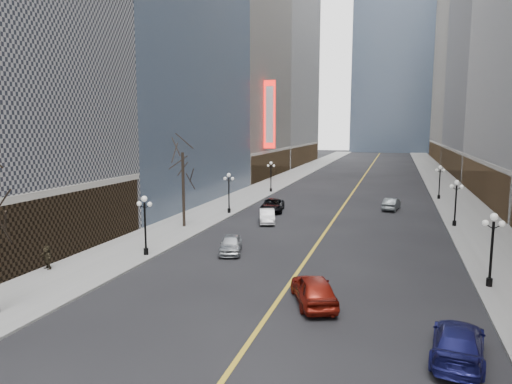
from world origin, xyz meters
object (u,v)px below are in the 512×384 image
Objects in this scene: streetlamp_west_1 at (145,219)px; streetlamp_west_3 at (271,173)px; car_nb_mid at (267,216)px; car_sb_far at (391,204)px; car_sb_mid at (314,289)px; streetlamp_east_3 at (440,179)px; streetlamp_west_2 at (229,189)px; car_nb_far at (273,205)px; car_nb_near at (231,244)px; car_sb_near at (458,342)px; streetlamp_east_2 at (456,198)px; streetlamp_east_1 at (492,242)px.

streetlamp_west_1 and streetlamp_west_3 have the same top height.
car_sb_far reaches higher than car_nb_mid.
car_sb_mid is (8.37, -20.15, 0.13)m from car_nb_mid.
streetlamp_east_3 is 29.68m from streetlamp_west_2.
streetlamp_west_1 reaches higher than car_nb_far.
car_sb_far is at bearing 12.37° from car_nb_far.
car_nb_mid is 0.81× the size of car_nb_far.
car_sb_near is (14.91, -12.72, 0.04)m from car_nb_near.
streetlamp_west_3 is 50.32m from car_sb_near.
streetlamp_east_3 is 1.00× the size of streetlamp_west_1.
streetlamp_east_3 is 23.60m from streetlamp_west_3.
streetlamp_west_2 is 1.05× the size of car_sb_far.
streetlamp_west_1 is at bearing -90.00° from streetlamp_west_2.
car_sb_mid is at bearing -103.26° from streetlamp_east_3.
car_nb_mid is (5.43, -3.42, -2.19)m from streetlamp_west_2.
car_sb_far is (17.55, 8.11, -2.19)m from streetlamp_west_2.
car_sb_far is (3.75, 31.68, -0.13)m from car_sb_mid.
car_sb_mid is at bearing -22.00° from streetlamp_west_1.
car_nb_mid is 6.44m from car_nb_far.
car_nb_near is (5.78, 2.90, -2.20)m from streetlamp_west_1.
car_nb_far is (4.32, 20.92, -2.16)m from streetlamp_west_1.
streetlamp_east_3 and streetlamp_west_1 have the same top height.
car_sb_far is (13.24, 5.19, -0.03)m from car_nb_far.
streetlamp_west_2 is at bearing -81.56° from car_sb_mid.
streetlamp_west_3 is at bearing -93.54° from car_sb_mid.
car_nb_near is 18.08m from car_nb_far.
car_sb_mid is (-6.89, 4.25, 0.10)m from car_sb_near.
streetlamp_west_1 is 1.09× the size of car_nb_near.
streetlamp_west_2 is 1.05× the size of car_nb_mid.
car_sb_mid is at bearing -71.64° from streetlamp_west_3.
car_nb_far is at bearing 34.04° from streetlamp_west_2.
streetlamp_west_1 is 23.00m from car_sb_near.
streetlamp_east_2 reaches higher than car_nb_mid.
car_sb_far is at bearing -121.43° from streetlamp_east_3.
streetlamp_west_3 is at bearing -57.73° from car_sb_near.
streetlamp_west_1 reaches higher than car_sb_mid.
streetlamp_east_2 reaches higher than car_sb_mid.
streetlamp_west_2 is 1.09× the size of car_nb_near.
car_nb_far is (4.32, -15.08, -2.16)m from streetlamp_west_3.
car_sb_mid is (13.80, -23.57, -2.06)m from streetlamp_west_2.
streetlamp_east_2 is 1.00× the size of streetlamp_east_3.
car_nb_far is at bearing 82.56° from car_nb_mid.
streetlamp_west_3 is 0.88× the size of car_sb_near.
streetlamp_east_2 is at bearing -134.48° from car_sb_mid.
streetlamp_east_1 is 18.19m from car_nb_near.
car_nb_far is 1.07× the size of car_sb_mid.
car_nb_far is (-19.28, 20.92, -2.16)m from streetlamp_east_1.
streetlamp_west_1 is (-23.60, -36.00, 0.00)m from streetlamp_east_3.
streetlamp_west_1 is at bearing -123.25° from streetlamp_east_3.
streetlamp_west_1 reaches higher than car_nb_near.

